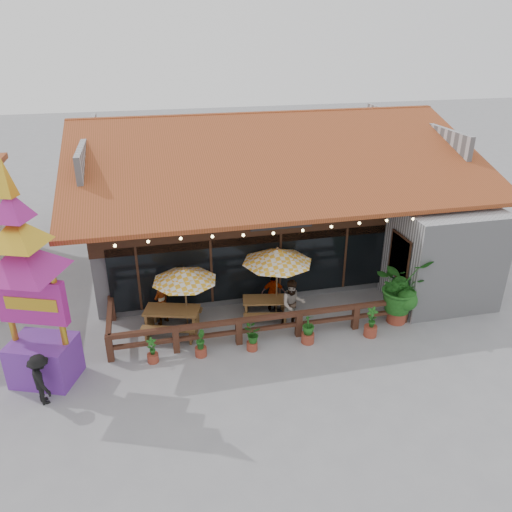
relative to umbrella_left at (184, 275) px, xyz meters
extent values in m
plane|color=gray|center=(4.02, -0.81, -2.00)|extent=(100.00, 100.00, 0.00)
cube|color=#A7A7AC|center=(4.02, 6.19, 0.00)|extent=(14.00, 10.00, 4.00)
cube|color=#351E11|center=(2.52, 1.11, 1.20)|extent=(11.00, 0.16, 1.60)
cube|color=black|center=(2.52, 1.09, -0.50)|extent=(10.00, 0.12, 2.40)
cube|color=#F0AB6C|center=(2.52, 1.29, -0.50)|extent=(9.80, 0.05, 2.20)
cube|color=#A7A7AC|center=(9.27, -0.16, -0.20)|extent=(3.50, 2.70, 3.60)
cube|color=red|center=(7.46, -0.31, 0.00)|extent=(0.06, 1.20, 1.50)
cube|color=#351E11|center=(7.45, -0.31, 0.00)|extent=(0.04, 1.34, 1.64)
cube|color=#9D4323|center=(4.02, 2.69, 2.90)|extent=(15.50, 7.05, 2.37)
cube|color=#9D4323|center=(4.02, 9.69, 2.90)|extent=(15.50, 7.05, 2.37)
cube|color=#9D4323|center=(4.02, 6.19, 4.02)|extent=(15.50, 0.30, 0.12)
cube|color=#A7A7AC|center=(-2.98, 6.19, 2.70)|extent=(0.20, 9.00, 1.80)
cube|color=#A7A7AC|center=(11.02, 6.19, 2.70)|extent=(0.20, 9.00, 1.80)
cube|color=black|center=(3.52, 0.99, 1.20)|extent=(2.20, 0.10, 0.55)
cube|color=silver|center=(3.52, 0.93, 1.20)|extent=(1.80, 0.02, 0.25)
cube|color=#351E11|center=(-1.48, 1.05, -0.50)|extent=(0.08, 0.08, 2.40)
cube|color=#351E11|center=(1.02, 1.05, -0.50)|extent=(0.08, 0.08, 2.40)
cube|color=#351E11|center=(3.52, 1.05, -0.50)|extent=(0.08, 0.08, 2.40)
cube|color=#351E11|center=(6.02, 1.05, -0.50)|extent=(0.08, 0.08, 2.40)
sphere|color=#F7DD88|center=(-1.98, -0.73, 1.55)|extent=(0.09, 0.09, 0.09)
sphere|color=#F7DD88|center=(-1.03, -0.73, 1.59)|extent=(0.09, 0.09, 0.09)
sphere|color=#F7DD88|center=(-0.08, -0.73, 1.60)|extent=(0.09, 0.09, 0.09)
sphere|color=#F7DD88|center=(0.87, -0.73, 1.57)|extent=(0.09, 0.09, 0.09)
sphere|color=#F7DD88|center=(1.82, -0.73, 1.53)|extent=(0.09, 0.09, 0.09)
sphere|color=#F7DD88|center=(2.77, -0.73, 1.50)|extent=(0.09, 0.09, 0.09)
sphere|color=#F7DD88|center=(3.72, -0.73, 1.51)|extent=(0.09, 0.09, 0.09)
sphere|color=#F7DD88|center=(4.67, -0.73, 1.55)|extent=(0.09, 0.09, 0.09)
sphere|color=#F7DD88|center=(5.62, -0.73, 1.59)|extent=(0.09, 0.09, 0.09)
sphere|color=#F7DD88|center=(6.57, -0.73, 1.60)|extent=(0.09, 0.09, 0.09)
sphere|color=#F7DD88|center=(7.52, -0.73, 1.57)|extent=(0.09, 0.09, 0.09)
cube|color=#49271A|center=(-2.48, -1.31, -1.55)|extent=(0.20, 0.20, 0.90)
cube|color=#49271A|center=(-0.48, -1.31, -1.55)|extent=(0.20, 0.20, 0.90)
cube|color=#49271A|center=(1.52, -1.31, -1.55)|extent=(0.20, 0.20, 0.90)
cube|color=#49271A|center=(3.52, -1.31, -1.55)|extent=(0.20, 0.20, 0.90)
cube|color=#49271A|center=(5.52, -1.31, -1.55)|extent=(0.20, 0.20, 0.90)
cube|color=#49271A|center=(7.32, -1.31, -1.55)|extent=(0.20, 0.20, 0.90)
cube|color=#49271A|center=(2.42, -1.31, -1.15)|extent=(9.80, 0.16, 0.14)
cube|color=#49271A|center=(2.42, -1.31, -1.55)|extent=(9.80, 0.12, 0.12)
cube|color=#49271A|center=(-2.48, -0.06, -1.15)|extent=(0.16, 2.50, 0.14)
cube|color=#49271A|center=(-2.48, 1.09, -1.55)|extent=(0.20, 0.20, 0.90)
cylinder|color=brown|center=(0.00, 0.00, -0.92)|extent=(0.06, 0.06, 2.15)
cone|color=yellow|center=(0.00, 0.00, 0.01)|extent=(2.56, 2.56, 0.42)
sphere|color=brown|center=(0.00, 0.00, 0.25)|extent=(0.09, 0.09, 0.09)
cylinder|color=black|center=(0.00, 0.00, -1.97)|extent=(0.41, 0.41, 0.06)
cylinder|color=brown|center=(3.17, 0.21, -0.78)|extent=(0.06, 0.06, 2.43)
cone|color=yellow|center=(3.17, 0.21, 0.27)|extent=(2.45, 2.45, 0.48)
sphere|color=brown|center=(3.17, 0.21, 0.54)|extent=(0.11, 0.11, 0.11)
cylinder|color=black|center=(3.17, 0.21, -1.97)|extent=(0.47, 0.47, 0.06)
cube|color=brown|center=(-0.50, -0.13, -1.17)|extent=(1.95, 1.32, 0.07)
cube|color=brown|center=(-1.25, 0.10, -1.59)|extent=(0.31, 0.77, 0.83)
cube|color=brown|center=(0.25, -0.35, -1.59)|extent=(0.31, 0.77, 0.83)
cube|color=brown|center=(-0.68, -0.72, -1.51)|extent=(1.80, 0.81, 0.06)
cube|color=brown|center=(-0.32, 0.46, -1.51)|extent=(1.80, 0.81, 0.06)
cube|color=brown|center=(2.72, 0.03, -1.28)|extent=(1.65, 0.99, 0.06)
cube|color=brown|center=(2.05, 0.15, -1.64)|extent=(0.20, 0.68, 0.72)
cube|color=brown|center=(3.39, -0.09, -1.64)|extent=(0.20, 0.68, 0.72)
cube|color=brown|center=(2.62, -0.49, -1.57)|extent=(1.57, 0.55, 0.05)
cube|color=brown|center=(2.82, 0.55, -1.57)|extent=(1.57, 0.55, 0.05)
cube|color=#652998|center=(-4.24, -1.78, -1.35)|extent=(2.07, 1.83, 1.29)
cube|color=#9C1C7C|center=(-4.24, -1.78, 0.58)|extent=(1.90, 0.95, 1.29)
cube|color=gold|center=(-4.24, -1.94, 0.58)|extent=(1.41, 0.58, 0.38)
cylinder|color=gold|center=(-5.00, -1.78, 0.36)|extent=(0.17, 0.17, 2.15)
cylinder|color=gold|center=(-3.49, -1.78, 0.36)|extent=(0.17, 0.17, 2.15)
pyramid|color=#9C1C7C|center=(-4.24, -1.78, 2.30)|extent=(3.34, 3.34, 0.86)
pyramid|color=gold|center=(-4.24, -1.78, 3.00)|extent=(2.37, 2.37, 0.75)
pyramid|color=#9C1C7C|center=(-4.24, -1.78, 3.70)|extent=(1.53, 1.53, 0.75)
pyramid|color=gold|center=(-4.24, -1.78, 4.50)|extent=(0.70, 0.70, 0.97)
cylinder|color=brown|center=(7.08, -1.24, -1.76)|extent=(0.64, 0.64, 0.47)
imported|color=#1F621C|center=(7.08, -1.24, -0.57)|extent=(2.16, 2.03, 1.92)
sphere|color=#1F621C|center=(7.24, -1.35, -0.93)|extent=(0.64, 0.64, 0.64)
sphere|color=#1F621C|center=(6.95, -1.09, -0.72)|extent=(0.56, 0.56, 0.56)
imported|color=#351E11|center=(-0.79, 0.50, -1.19)|extent=(0.70, 0.68, 1.62)
imported|color=#351E11|center=(3.48, -0.73, -1.12)|extent=(0.89, 0.71, 1.75)
imported|color=#351E11|center=(3.13, 0.47, -1.29)|extent=(0.89, 0.51, 1.43)
imported|color=black|center=(-4.16, -2.82, -1.24)|extent=(0.93, 1.12, 1.51)
cylinder|color=brown|center=(-1.23, -1.67, -1.86)|extent=(0.35, 0.35, 0.28)
imported|color=#1F621C|center=(-1.23, -1.67, -1.44)|extent=(0.33, 0.25, 0.57)
cylinder|color=brown|center=(0.24, -1.68, -1.85)|extent=(0.37, 0.37, 0.29)
imported|color=#1F621C|center=(0.24, -1.68, -1.41)|extent=(0.32, 0.37, 0.60)
cylinder|color=brown|center=(1.86, -1.73, -1.86)|extent=(0.35, 0.35, 0.28)
imported|color=#1F621C|center=(1.86, -1.73, -1.43)|extent=(0.66, 0.62, 0.57)
cylinder|color=brown|center=(3.70, -1.75, -1.83)|extent=(0.42, 0.42, 0.34)
imported|color=#1F621C|center=(3.70, -1.75, -1.32)|extent=(0.52, 0.52, 0.69)
cylinder|color=brown|center=(5.84, -1.84, -1.83)|extent=(0.43, 0.43, 0.35)
imported|color=#1F621C|center=(5.84, -1.84, -1.29)|extent=(0.44, 0.45, 0.72)
camera|label=1|loc=(-0.97, -14.53, 7.35)|focal=35.00mm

